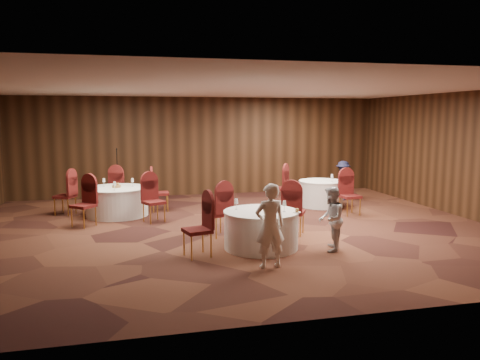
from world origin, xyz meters
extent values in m
plane|color=black|center=(0.00, 0.00, 0.00)|extent=(12.00, 12.00, 0.00)
plane|color=silver|center=(0.00, 0.00, 3.20)|extent=(12.00, 12.00, 0.00)
plane|color=black|center=(0.00, 5.00, 1.60)|extent=(12.00, 0.00, 12.00)
plane|color=black|center=(0.00, -5.00, 1.60)|extent=(12.00, 0.00, 12.00)
plane|color=black|center=(6.00, 0.00, 1.60)|extent=(0.00, 10.00, 10.00)
cylinder|color=silver|center=(0.18, -1.68, 0.36)|extent=(1.44, 1.44, 0.72)
cylinder|color=silver|center=(0.18, -1.68, 0.72)|extent=(1.47, 1.47, 0.03)
cylinder|color=silver|center=(-2.64, 2.12, 0.36)|extent=(1.58, 1.58, 0.72)
cylinder|color=silver|center=(-2.64, 2.12, 0.72)|extent=(1.61, 1.61, 0.03)
cylinder|color=silver|center=(3.06, 2.13, 0.36)|extent=(1.26, 1.26, 0.72)
cylinder|color=silver|center=(3.06, 2.13, 0.72)|extent=(1.29, 1.29, 0.03)
cylinder|color=silver|center=(0.59, -1.86, 0.74)|extent=(0.06, 0.06, 0.01)
cylinder|color=silver|center=(0.59, -1.86, 0.80)|extent=(0.01, 0.01, 0.11)
cone|color=silver|center=(0.59, -1.86, 0.91)|extent=(0.08, 0.08, 0.10)
cylinder|color=silver|center=(0.12, -2.13, 0.74)|extent=(0.06, 0.06, 0.01)
cylinder|color=silver|center=(0.12, -2.13, 0.80)|extent=(0.01, 0.01, 0.11)
cone|color=silver|center=(0.12, -2.13, 0.91)|extent=(0.08, 0.08, 0.10)
cylinder|color=silver|center=(-0.26, -1.42, 0.74)|extent=(0.06, 0.06, 0.01)
cylinder|color=silver|center=(-0.26, -1.42, 0.80)|extent=(0.01, 0.01, 0.11)
cone|color=silver|center=(-0.26, -1.42, 0.91)|extent=(0.08, 0.08, 0.10)
cylinder|color=silver|center=(0.51, -1.33, 0.74)|extent=(0.06, 0.06, 0.01)
cylinder|color=silver|center=(0.51, -1.33, 0.80)|extent=(0.01, 0.01, 0.11)
cone|color=silver|center=(0.51, -1.33, 0.91)|extent=(0.08, 0.08, 0.10)
cylinder|color=white|center=(0.20, -2.19, 0.75)|extent=(0.15, 0.15, 0.01)
sphere|color=#9E6B33|center=(0.20, -2.19, 0.79)|extent=(0.08, 0.08, 0.08)
cylinder|color=white|center=(0.80, -1.99, 0.75)|extent=(0.15, 0.15, 0.01)
sphere|color=#9E6B33|center=(0.80, -1.99, 0.79)|extent=(0.08, 0.08, 0.08)
cylinder|color=white|center=(0.64, -1.31, 0.75)|extent=(0.15, 0.15, 0.01)
sphere|color=#9E6B33|center=(0.64, -1.31, 0.79)|extent=(0.08, 0.08, 0.08)
cylinder|color=silver|center=(-2.23, 2.22, 0.74)|extent=(0.06, 0.06, 0.01)
cylinder|color=silver|center=(-2.23, 2.22, 0.80)|extent=(0.01, 0.01, 0.11)
cone|color=silver|center=(-2.23, 2.22, 0.91)|extent=(0.08, 0.08, 0.10)
cylinder|color=silver|center=(-2.97, 2.40, 0.74)|extent=(0.06, 0.06, 0.01)
cylinder|color=silver|center=(-2.97, 2.40, 0.80)|extent=(0.01, 0.01, 0.11)
cone|color=silver|center=(-2.97, 2.40, 0.91)|extent=(0.08, 0.08, 0.10)
cylinder|color=silver|center=(-2.67, 1.67, 0.74)|extent=(0.06, 0.06, 0.01)
cylinder|color=silver|center=(-2.67, 1.67, 0.80)|extent=(0.01, 0.01, 0.11)
cone|color=silver|center=(-2.67, 1.67, 0.91)|extent=(0.08, 0.08, 0.10)
cylinder|color=brown|center=(-2.64, 2.12, 0.77)|extent=(0.22, 0.22, 0.06)
sphere|color=#9E6B33|center=(-2.67, 2.14, 0.83)|extent=(0.07, 0.07, 0.07)
sphere|color=#9E6B33|center=(-2.60, 2.10, 0.83)|extent=(0.07, 0.07, 0.07)
cylinder|color=silver|center=(3.26, 1.86, 0.74)|extent=(0.06, 0.06, 0.01)
cylinder|color=silver|center=(3.26, 1.86, 0.80)|extent=(0.01, 0.01, 0.11)
cone|color=silver|center=(3.26, 1.86, 0.91)|extent=(0.08, 0.08, 0.10)
cylinder|color=black|center=(-2.66, 4.10, 0.01)|extent=(0.24, 0.24, 0.02)
cylinder|color=black|center=(-2.66, 4.10, 0.83)|extent=(0.02, 0.02, 1.61)
cylinder|color=black|center=(-2.66, 4.15, 1.60)|extent=(0.04, 0.12, 0.04)
imported|color=white|center=(0.00, -2.86, 0.73)|extent=(0.55, 0.38, 1.45)
imported|color=silver|center=(1.43, -2.17, 0.62)|extent=(0.70, 0.75, 1.25)
imported|color=black|center=(4.12, 2.93, 0.61)|extent=(0.68, 0.89, 1.21)
camera|label=1|loc=(-2.27, -10.27, 2.55)|focal=35.00mm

